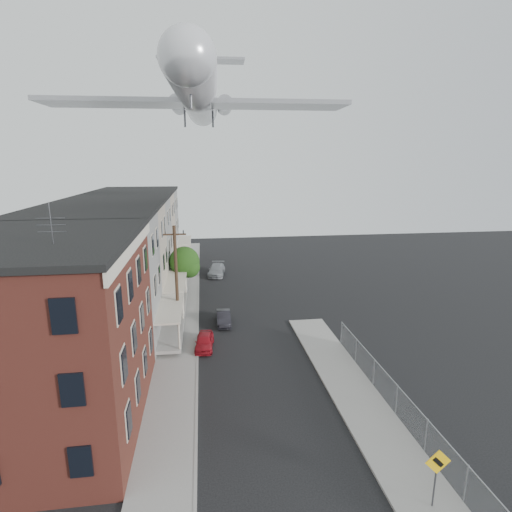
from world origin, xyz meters
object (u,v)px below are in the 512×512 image
Objects in this scene: car_mid at (224,318)px; utility_pole at (176,279)px; warning_sign at (437,469)px; car_far at (217,270)px; airplane at (198,94)px; car_near at (204,341)px; street_tree at (186,263)px.

utility_pole is at bearing -160.22° from car_mid.
utility_pole is at bearing 120.48° from warning_sign.
car_mid is at bearing -82.07° from car_far.
car_far is (-7.40, 35.98, -1.21)m from warning_sign.
utility_pole is at bearing -112.79° from airplane.
car_mid is at bearing 109.98° from warning_sign.
car_near and car_mid have the same top height.
warning_sign is 18.33m from car_near.
street_tree is 9.71m from car_mid.
street_tree is 16.83m from airplane.
street_tree is (-10.87, 28.95, 1.57)m from warning_sign.
airplane is at bearing 113.37° from car_mid.
street_tree is 13.53m from car_near.
car_far is at bearing 90.17° from car_near.
utility_pole reaches higher than car_mid.
utility_pole is at bearing 128.40° from car_near.
warning_sign is at bearing -69.42° from street_tree.
street_tree is 0.19× the size of airplane.
car_mid is (3.80, 1.33, -4.11)m from utility_pole.
warning_sign is 30.96m from street_tree.
airplane is (0.09, 8.36, 18.93)m from car_near.
utility_pole reaches higher than car_far.
warning_sign is 36.75m from car_far.
car_near is (-9.11, 15.85, -1.32)m from warning_sign.
car_near is 20.69m from airplane.
car_mid is 0.73× the size of car_far.
utility_pole is 17.83m from car_far.
street_tree reaches higher than car_mid.
car_near is 0.97× the size of car_mid.
warning_sign is 31.26m from airplane.
street_tree is at bearing 112.53° from car_mid.
car_far is (3.80, 16.95, -4.00)m from utility_pole.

